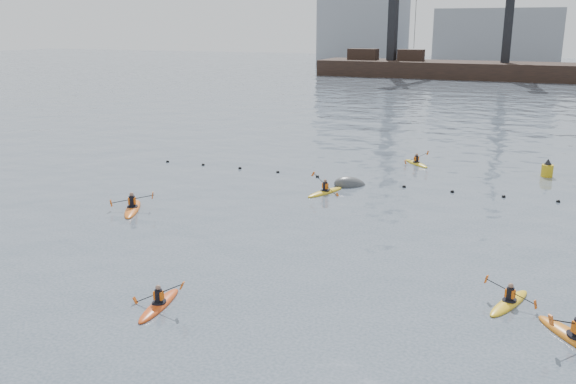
{
  "coord_description": "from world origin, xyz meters",
  "views": [
    {
      "loc": [
        9.06,
        -14.93,
        9.91
      ],
      "look_at": [
        -1.26,
        8.93,
        2.8
      ],
      "focal_mm": 38.0,
      "sensor_mm": 36.0,
      "label": 1
    }
  ],
  "objects_px": {
    "kayaker_1": "(509,302)",
    "kayaker_2": "(132,208)",
    "kayaker_5": "(416,163)",
    "mooring_buoy": "(350,185)",
    "kayaker_3": "(325,192)",
    "nav_buoy": "(547,170)",
    "kayaker_0": "(159,304)"
  },
  "relations": [
    {
      "from": "kayaker_3",
      "to": "mooring_buoy",
      "type": "bearing_deg",
      "value": 91.19
    },
    {
      "from": "kayaker_5",
      "to": "nav_buoy",
      "type": "height_order",
      "value": "nav_buoy"
    },
    {
      "from": "kayaker_2",
      "to": "kayaker_5",
      "type": "xyz_separation_m",
      "value": [
        12.08,
        17.87,
        -0.02
      ]
    },
    {
      "from": "kayaker_3",
      "to": "nav_buoy",
      "type": "distance_m",
      "value": 15.89
    },
    {
      "from": "kayaker_1",
      "to": "kayaker_3",
      "type": "height_order",
      "value": "kayaker_3"
    },
    {
      "from": "kayaker_2",
      "to": "mooring_buoy",
      "type": "distance_m",
      "value": 13.77
    },
    {
      "from": "kayaker_2",
      "to": "kayaker_3",
      "type": "xyz_separation_m",
      "value": [
        8.65,
        7.58,
        -0.01
      ]
    },
    {
      "from": "kayaker_2",
      "to": "kayaker_5",
      "type": "distance_m",
      "value": 21.57
    },
    {
      "from": "kayaker_5",
      "to": "kayaker_3",
      "type": "bearing_deg",
      "value": -151.81
    },
    {
      "from": "kayaker_3",
      "to": "nav_buoy",
      "type": "xyz_separation_m",
      "value": [
        12.38,
        9.95,
        0.33
      ]
    },
    {
      "from": "kayaker_0",
      "to": "nav_buoy",
      "type": "xyz_separation_m",
      "value": [
        12.6,
        27.06,
        0.34
      ]
    },
    {
      "from": "kayaker_0",
      "to": "kayaker_1",
      "type": "bearing_deg",
      "value": 15.74
    },
    {
      "from": "kayaker_1",
      "to": "kayaker_2",
      "type": "distance_m",
      "value": 20.62
    },
    {
      "from": "kayaker_1",
      "to": "kayaker_3",
      "type": "xyz_separation_m",
      "value": [
        -11.53,
        11.84,
        0.0
      ]
    },
    {
      "from": "kayaker_3",
      "to": "mooring_buoy",
      "type": "relative_size",
      "value": 1.41
    },
    {
      "from": "kayaker_0",
      "to": "nav_buoy",
      "type": "bearing_deg",
      "value": 56.59
    },
    {
      "from": "mooring_buoy",
      "to": "kayaker_1",
      "type": "bearing_deg",
      "value": -53.1
    },
    {
      "from": "kayaker_5",
      "to": "mooring_buoy",
      "type": "bearing_deg",
      "value": -151.61
    },
    {
      "from": "kayaker_5",
      "to": "nav_buoy",
      "type": "bearing_deg",
      "value": -45.49
    },
    {
      "from": "kayaker_3",
      "to": "kayaker_0",
      "type": "bearing_deg",
      "value": -70.41
    },
    {
      "from": "kayaker_1",
      "to": "kayaker_5",
      "type": "distance_m",
      "value": 23.56
    },
    {
      "from": "kayaker_0",
      "to": "kayaker_3",
      "type": "bearing_deg",
      "value": 80.84
    },
    {
      "from": "kayaker_1",
      "to": "kayaker_5",
      "type": "bearing_deg",
      "value": 129.47
    },
    {
      "from": "kayaker_3",
      "to": "nav_buoy",
      "type": "relative_size",
      "value": 2.23
    },
    {
      "from": "mooring_buoy",
      "to": "nav_buoy",
      "type": "relative_size",
      "value": 1.58
    },
    {
      "from": "mooring_buoy",
      "to": "kayaker_2",
      "type": "bearing_deg",
      "value": -133.49
    },
    {
      "from": "kayaker_3",
      "to": "kayaker_5",
      "type": "height_order",
      "value": "kayaker_3"
    },
    {
      "from": "kayaker_3",
      "to": "kayaker_5",
      "type": "bearing_deg",
      "value": 91.85
    },
    {
      "from": "kayaker_2",
      "to": "nav_buoy",
      "type": "relative_size",
      "value": 2.47
    },
    {
      "from": "kayaker_2",
      "to": "kayaker_5",
      "type": "bearing_deg",
      "value": 26.82
    },
    {
      "from": "kayaker_0",
      "to": "kayaker_5",
      "type": "xyz_separation_m",
      "value": [
        3.65,
        27.4,
        -0.0
      ]
    },
    {
      "from": "kayaker_1",
      "to": "kayaker_2",
      "type": "bearing_deg",
      "value": -172.52
    }
  ]
}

